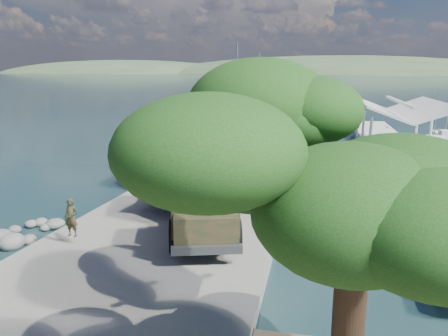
{
  "coord_description": "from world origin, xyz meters",
  "views": [
    {
      "loc": [
        6.44,
        -17.22,
        7.8
      ],
      "look_at": [
        1.62,
        6.0,
        2.33
      ],
      "focal_mm": 35.0,
      "sensor_mm": 36.0,
      "label": 1
    }
  ],
  "objects_px": {
    "landing_craft": "(238,139)",
    "military_truck": "(203,184)",
    "sailboat_near": "(433,141)",
    "overhang_tree": "(328,156)",
    "pier": "(398,148)",
    "soldier": "(72,227)",
    "sailboat_far": "(446,138)"
  },
  "relations": [
    {
      "from": "landing_craft",
      "to": "military_truck",
      "type": "xyz_separation_m",
      "value": [
        2.25,
        -22.57,
        1.57
      ]
    },
    {
      "from": "landing_craft",
      "to": "sailboat_near",
      "type": "relative_size",
      "value": 6.69
    },
    {
      "from": "sailboat_near",
      "to": "overhang_tree",
      "type": "height_order",
      "value": "overhang_tree"
    },
    {
      "from": "pier",
      "to": "military_truck",
      "type": "relative_size",
      "value": 4.86
    },
    {
      "from": "landing_craft",
      "to": "military_truck",
      "type": "bearing_deg",
      "value": -88.25
    },
    {
      "from": "pier",
      "to": "soldier",
      "type": "height_order",
      "value": "pier"
    },
    {
      "from": "overhang_tree",
      "to": "military_truck",
      "type": "bearing_deg",
      "value": 117.14
    },
    {
      "from": "military_truck",
      "to": "sailboat_near",
      "type": "height_order",
      "value": "sailboat_near"
    },
    {
      "from": "military_truck",
      "to": "sailboat_far",
      "type": "distance_m",
      "value": 36.72
    },
    {
      "from": "sailboat_near",
      "to": "sailboat_far",
      "type": "distance_m",
      "value": 2.53
    },
    {
      "from": "soldier",
      "to": "sailboat_near",
      "type": "height_order",
      "value": "sailboat_near"
    },
    {
      "from": "landing_craft",
      "to": "overhang_tree",
      "type": "distance_m",
      "value": 34.1
    },
    {
      "from": "pier",
      "to": "sailboat_near",
      "type": "height_order",
      "value": "sailboat_near"
    },
    {
      "from": "soldier",
      "to": "sailboat_near",
      "type": "xyz_separation_m",
      "value": [
        22.02,
        32.97,
        -1.01
      ]
    },
    {
      "from": "landing_craft",
      "to": "sailboat_near",
      "type": "height_order",
      "value": "landing_craft"
    },
    {
      "from": "landing_craft",
      "to": "pier",
      "type": "bearing_deg",
      "value": -26.09
    },
    {
      "from": "pier",
      "to": "overhang_tree",
      "type": "height_order",
      "value": "overhang_tree"
    },
    {
      "from": "soldier",
      "to": "overhang_tree",
      "type": "bearing_deg",
      "value": -31.3
    },
    {
      "from": "landing_craft",
      "to": "soldier",
      "type": "distance_m",
      "value": 26.17
    },
    {
      "from": "overhang_tree",
      "to": "pier",
      "type": "bearing_deg",
      "value": 77.07
    },
    {
      "from": "sailboat_near",
      "to": "pier",
      "type": "bearing_deg",
      "value": -103.69
    },
    {
      "from": "soldier",
      "to": "sailboat_far",
      "type": "height_order",
      "value": "sailboat_far"
    },
    {
      "from": "overhang_tree",
      "to": "landing_craft",
      "type": "bearing_deg",
      "value": 102.9
    },
    {
      "from": "pier",
      "to": "sailboat_near",
      "type": "distance_m",
      "value": 13.84
    },
    {
      "from": "sailboat_near",
      "to": "overhang_tree",
      "type": "bearing_deg",
      "value": -95.84
    },
    {
      "from": "pier",
      "to": "landing_craft",
      "type": "bearing_deg",
      "value": 157.86
    },
    {
      "from": "pier",
      "to": "landing_craft",
      "type": "xyz_separation_m",
      "value": [
        -13.78,
        5.61,
        -0.67
      ]
    },
    {
      "from": "landing_craft",
      "to": "sailboat_near",
      "type": "xyz_separation_m",
      "value": [
        19.53,
        6.92,
        -0.62
      ]
    },
    {
      "from": "military_truck",
      "to": "sailboat_near",
      "type": "bearing_deg",
      "value": 43.41
    },
    {
      "from": "sailboat_far",
      "to": "overhang_tree",
      "type": "bearing_deg",
      "value": -104.35
    },
    {
      "from": "pier",
      "to": "sailboat_near",
      "type": "xyz_separation_m",
      "value": [
        5.74,
        12.53,
        -1.29
      ]
    },
    {
      "from": "landing_craft",
      "to": "overhang_tree",
      "type": "xyz_separation_m",
      "value": [
        7.53,
        -32.86,
        5.14
      ]
    }
  ]
}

